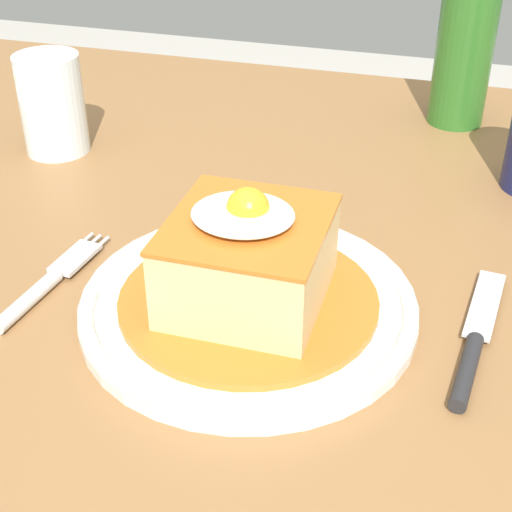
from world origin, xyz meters
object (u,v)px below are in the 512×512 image
Objects in this scene: main_plate at (248,304)px; knife at (472,350)px; drinking_glass at (53,111)px; beer_bottle_green at (466,37)px; fork at (44,286)px.

main_plate reaches higher than knife.
drinking_glass is (-0.45, 0.23, 0.04)m from knife.
drinking_glass reaches higher than knife.
beer_bottle_green is at bearing 95.74° from knife.
main_plate is 0.96× the size of beer_bottle_green.
main_plate is 1.54× the size of knife.
knife is 0.62× the size of beer_bottle_green.
knife is (0.33, 0.02, 0.00)m from fork.
main_plate is at bearing 178.74° from knife.
knife is at bearing -84.26° from beer_bottle_green.
beer_bottle_green reaches higher than fork.
beer_bottle_green reaches higher than drinking_glass.
main_plate is at bearing -38.19° from drinking_glass.
main_plate is 1.80× the size of fork.
knife is at bearing -26.80° from drinking_glass.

